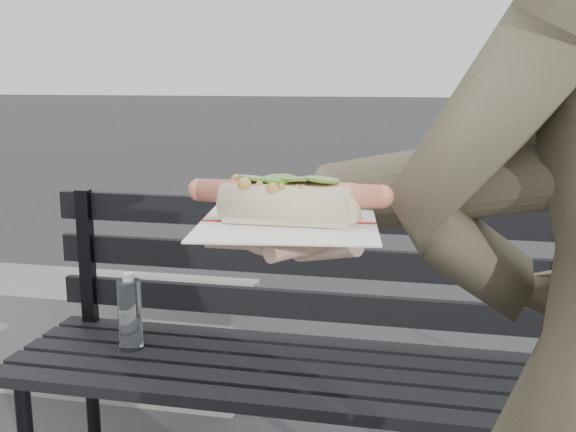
{
  "coord_description": "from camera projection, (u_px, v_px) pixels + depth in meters",
  "views": [
    {
      "loc": [
        0.27,
        -0.65,
        1.2
      ],
      "look_at": [
        0.12,
        0.04,
        1.05
      ],
      "focal_mm": 42.0,
      "sensor_mm": 36.0,
      "label": 1
    }
  ],
  "objects": [
    {
      "name": "park_bench",
      "position": [
        296.0,
        339.0,
        1.77
      ],
      "size": [
        1.5,
        0.44,
        0.88
      ],
      "color": "black",
      "rests_on": "ground"
    },
    {
      "name": "concrete_block",
      "position": [
        102.0,
        332.0,
        2.69
      ],
      "size": [
        1.2,
        0.4,
        0.4
      ],
      "primitive_type": "cube",
      "color": "slate",
      "rests_on": "ground"
    },
    {
      "name": "held_hotdog",
      "position": [
        471.0,
        184.0,
        0.73
      ],
      "size": [
        0.63,
        0.3,
        0.2
      ],
      "color": "#47412F"
    }
  ]
}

